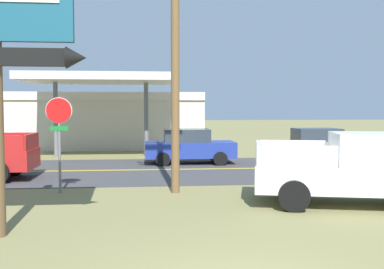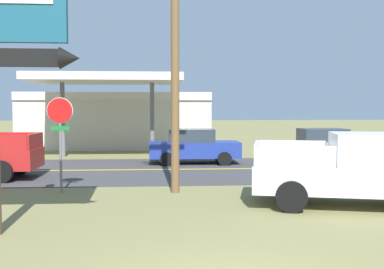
{
  "view_description": "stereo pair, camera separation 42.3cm",
  "coord_description": "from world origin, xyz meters",
  "px_view_note": "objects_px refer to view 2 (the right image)",
  "views": [
    {
      "loc": [
        -1.39,
        -5.79,
        2.63
      ],
      "look_at": [
        0.0,
        8.0,
        1.8
      ],
      "focal_mm": 41.73,
      "sensor_mm": 36.0,
      "label": 1
    },
    {
      "loc": [
        -0.97,
        -5.83,
        2.63
      ],
      "look_at": [
        0.0,
        8.0,
        1.8
      ],
      "focal_mm": 41.73,
      "sensor_mm": 36.0,
      "label": 2
    }
  ],
  "objects_px": {
    "stop_sign": "(60,127)",
    "gas_station": "(118,118)",
    "car_tan_near_lane": "(325,145)",
    "pickup_white_parked_on_lawn": "(354,170)",
    "utility_pole": "(175,37)",
    "car_blue_far_lane": "(194,146)"
  },
  "relations": [
    {
      "from": "car_blue_far_lane",
      "to": "utility_pole",
      "type": "bearing_deg",
      "value": -98.78
    },
    {
      "from": "gas_station",
      "to": "pickup_white_parked_on_lawn",
      "type": "bearing_deg",
      "value": -66.72
    },
    {
      "from": "pickup_white_parked_on_lawn",
      "to": "stop_sign",
      "type": "bearing_deg",
      "value": 162.77
    },
    {
      "from": "utility_pole",
      "to": "gas_station",
      "type": "xyz_separation_m",
      "value": [
        -3.31,
        16.31,
        -2.83
      ]
    },
    {
      "from": "utility_pole",
      "to": "pickup_white_parked_on_lawn",
      "type": "xyz_separation_m",
      "value": [
        4.69,
        -2.29,
        -3.81
      ]
    },
    {
      "from": "stop_sign",
      "to": "car_tan_near_lane",
      "type": "height_order",
      "value": "stop_sign"
    },
    {
      "from": "car_tan_near_lane",
      "to": "pickup_white_parked_on_lawn",
      "type": "bearing_deg",
      "value": -106.13
    },
    {
      "from": "stop_sign",
      "to": "car_blue_far_lane",
      "type": "bearing_deg",
      "value": 55.75
    },
    {
      "from": "stop_sign",
      "to": "utility_pole",
      "type": "xyz_separation_m",
      "value": [
        3.55,
        -0.27,
        2.75
      ]
    },
    {
      "from": "pickup_white_parked_on_lawn",
      "to": "car_tan_near_lane",
      "type": "xyz_separation_m",
      "value": [
        2.71,
        9.38,
        -0.13
      ]
    },
    {
      "from": "car_tan_near_lane",
      "to": "car_blue_far_lane",
      "type": "relative_size",
      "value": 1.0
    },
    {
      "from": "gas_station",
      "to": "car_blue_far_lane",
      "type": "height_order",
      "value": "gas_station"
    },
    {
      "from": "stop_sign",
      "to": "utility_pole",
      "type": "bearing_deg",
      "value": -4.32
    },
    {
      "from": "utility_pole",
      "to": "car_tan_near_lane",
      "type": "relative_size",
      "value": 2.12
    },
    {
      "from": "stop_sign",
      "to": "gas_station",
      "type": "xyz_separation_m",
      "value": [
        0.24,
        16.04,
        -0.08
      ]
    },
    {
      "from": "stop_sign",
      "to": "utility_pole",
      "type": "height_order",
      "value": "utility_pole"
    },
    {
      "from": "pickup_white_parked_on_lawn",
      "to": "utility_pole",
      "type": "bearing_deg",
      "value": 153.99
    },
    {
      "from": "pickup_white_parked_on_lawn",
      "to": "car_blue_far_lane",
      "type": "xyz_separation_m",
      "value": [
        -3.59,
        9.38,
        -0.13
      ]
    },
    {
      "from": "pickup_white_parked_on_lawn",
      "to": "car_blue_far_lane",
      "type": "bearing_deg",
      "value": 110.98
    },
    {
      "from": "gas_station",
      "to": "car_tan_near_lane",
      "type": "height_order",
      "value": "gas_station"
    },
    {
      "from": "stop_sign",
      "to": "car_tan_near_lane",
      "type": "relative_size",
      "value": 0.7
    },
    {
      "from": "pickup_white_parked_on_lawn",
      "to": "car_tan_near_lane",
      "type": "distance_m",
      "value": 9.76
    }
  ]
}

